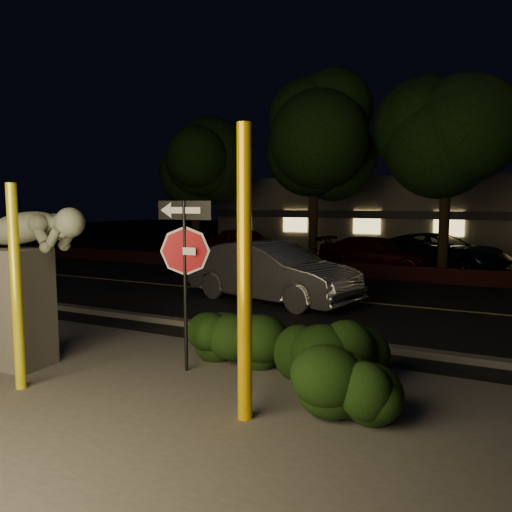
% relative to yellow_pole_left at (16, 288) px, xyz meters
% --- Properties ---
extents(ground, '(90.00, 90.00, 0.00)m').
position_rel_yellow_pole_left_xyz_m(ground, '(1.63, 11.20, -1.45)').
color(ground, black).
rests_on(ground, ground).
extents(patio, '(14.00, 6.00, 0.02)m').
position_rel_yellow_pole_left_xyz_m(patio, '(1.63, 0.20, -1.44)').
color(patio, '#4C4944').
rests_on(patio, ground).
extents(road, '(80.00, 8.00, 0.01)m').
position_rel_yellow_pole_left_xyz_m(road, '(1.63, 8.20, -1.45)').
color(road, black).
rests_on(road, ground).
extents(lane_marking, '(80.00, 0.12, 0.00)m').
position_rel_yellow_pole_left_xyz_m(lane_marking, '(1.63, 8.20, -1.43)').
color(lane_marking, '#C9BC50').
rests_on(lane_marking, road).
extents(curb, '(80.00, 0.25, 0.12)m').
position_rel_yellow_pole_left_xyz_m(curb, '(1.63, 4.10, -1.39)').
color(curb, '#4C4944').
rests_on(curb, ground).
extents(brick_wall, '(40.00, 0.35, 0.50)m').
position_rel_yellow_pole_left_xyz_m(brick_wall, '(1.63, 12.50, -1.20)').
color(brick_wall, '#4A1817').
rests_on(brick_wall, ground).
extents(parking_lot, '(40.00, 12.00, 0.01)m').
position_rel_yellow_pole_left_xyz_m(parking_lot, '(1.63, 18.20, -1.44)').
color(parking_lot, black).
rests_on(parking_lot, ground).
extents(building, '(22.00, 10.20, 4.00)m').
position_rel_yellow_pole_left_xyz_m(building, '(1.63, 26.19, 0.55)').
color(building, '#736D5C').
rests_on(building, ground).
extents(tree_far_a, '(4.60, 4.60, 7.43)m').
position_rel_yellow_pole_left_xyz_m(tree_far_a, '(-6.37, 14.20, 3.89)').
color(tree_far_a, black).
rests_on(tree_far_a, ground).
extents(tree_far_b, '(5.20, 5.20, 8.41)m').
position_rel_yellow_pole_left_xyz_m(tree_far_b, '(-0.87, 14.40, 4.60)').
color(tree_far_b, black).
rests_on(tree_far_b, ground).
extents(tree_far_c, '(4.80, 4.80, 7.84)m').
position_rel_yellow_pole_left_xyz_m(tree_far_c, '(4.13, 14.00, 4.21)').
color(tree_far_c, black).
rests_on(tree_far_c, ground).
extents(yellow_pole_left, '(0.15, 0.15, 2.90)m').
position_rel_yellow_pole_left_xyz_m(yellow_pole_left, '(0.00, 0.00, 0.00)').
color(yellow_pole_left, yellow).
rests_on(yellow_pole_left, ground).
extents(yellow_pole_right, '(0.18, 0.18, 3.55)m').
position_rel_yellow_pole_left_xyz_m(yellow_pole_right, '(3.29, 0.53, 0.32)').
color(yellow_pole_right, '#F8BC03').
rests_on(yellow_pole_right, ground).
extents(signpost, '(0.90, 0.12, 2.66)m').
position_rel_yellow_pole_left_xyz_m(signpost, '(1.67, 1.66, 0.44)').
color(signpost, black).
rests_on(signpost, ground).
extents(sculpture, '(2.40, 0.81, 2.56)m').
position_rel_yellow_pole_left_xyz_m(sculpture, '(-0.74, 0.69, 0.13)').
color(sculpture, '#4C4944').
rests_on(sculpture, ground).
extents(hedge_center, '(2.18, 1.25, 1.07)m').
position_rel_yellow_pole_left_xyz_m(hedge_center, '(2.00, 2.53, -0.91)').
color(hedge_center, black).
rests_on(hedge_center, ground).
extents(hedge_right, '(1.81, 0.98, 1.18)m').
position_rel_yellow_pole_left_xyz_m(hedge_right, '(3.89, 2.15, -0.86)').
color(hedge_right, black).
rests_on(hedge_right, ground).
extents(hedge_far_right, '(1.53, 1.00, 1.03)m').
position_rel_yellow_pole_left_xyz_m(hedge_far_right, '(4.48, 1.10, -0.94)').
color(hedge_far_right, black).
rests_on(hedge_far_right, ground).
extents(silver_sedan, '(5.10, 2.82, 1.59)m').
position_rel_yellow_pole_left_xyz_m(silver_sedan, '(0.56, 7.27, -0.65)').
color(silver_sedan, '#9D9DA2').
rests_on(silver_sedan, ground).
extents(parked_car_red, '(4.73, 3.73, 1.51)m').
position_rel_yellow_pole_left_xyz_m(parked_car_red, '(-4.34, 15.06, -0.70)').
color(parked_car_red, maroon).
rests_on(parked_car_red, ground).
extents(parked_car_darkred, '(4.66, 2.25, 1.31)m').
position_rel_yellow_pole_left_xyz_m(parked_car_darkred, '(1.67, 14.53, -0.80)').
color(parked_car_darkred, '#3B090B').
rests_on(parked_car_darkred, ground).
extents(parked_car_dark, '(5.72, 3.96, 1.45)m').
position_rel_yellow_pole_left_xyz_m(parked_car_dark, '(3.84, 15.61, -0.73)').
color(parked_car_dark, black).
rests_on(parked_car_dark, ground).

